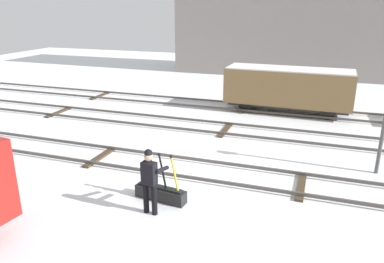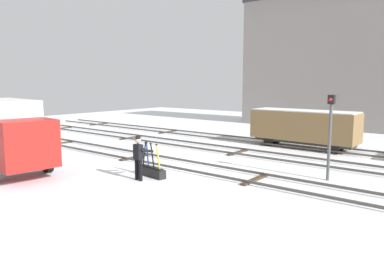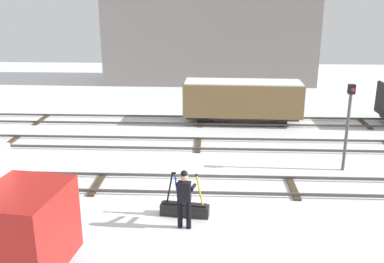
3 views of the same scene
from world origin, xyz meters
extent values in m
plane|color=white|center=(0.00, 0.00, 0.00)|extent=(60.00, 60.00, 0.00)
cube|color=#4C4742|center=(0.00, -0.72, 0.13)|extent=(44.00, 0.07, 0.10)
cube|color=#4C4742|center=(0.00, 0.72, 0.13)|extent=(44.00, 0.07, 0.10)
cube|color=#423323|center=(-3.52, 0.00, 0.04)|extent=(0.24, 1.94, 0.08)
cube|color=#423323|center=(3.52, 0.00, 0.04)|extent=(0.24, 1.94, 0.08)
cube|color=#4C4742|center=(0.00, 3.76, 0.13)|extent=(44.00, 0.07, 0.10)
cube|color=#4C4742|center=(0.00, 5.20, 0.13)|extent=(44.00, 0.07, 0.10)
cube|color=#423323|center=(-8.80, 4.48, 0.04)|extent=(0.24, 1.94, 0.08)
cube|color=#423323|center=(0.00, 4.48, 0.04)|extent=(0.24, 1.94, 0.08)
cube|color=#4C4742|center=(0.00, 7.63, 0.13)|extent=(44.00, 0.07, 0.10)
cube|color=#4C4742|center=(0.00, 9.07, 0.13)|extent=(44.00, 0.07, 0.10)
cube|color=#423323|center=(-8.80, 8.35, 0.04)|extent=(0.24, 1.94, 0.08)
cube|color=#423323|center=(0.00, 8.35, 0.04)|extent=(0.24, 1.94, 0.08)
cube|color=black|center=(-0.21, -2.11, 0.18)|extent=(1.55, 0.56, 0.36)
cube|color=black|center=(-0.21, -2.11, 0.39)|extent=(1.38, 0.38, 0.06)
cylinder|color=black|center=(-0.68, -2.04, 0.88)|extent=(0.26, 0.09, 1.04)
sphere|color=black|center=(-0.58, -2.06, 1.39)|extent=(0.09, 0.09, 0.09)
cylinder|color=#1E47B7|center=(-0.46, -2.07, 0.88)|extent=(0.18, 0.08, 1.05)
sphere|color=black|center=(-0.51, -2.07, 1.40)|extent=(0.09, 0.09, 0.09)
cylinder|color=black|center=(-0.12, -2.12, 0.87)|extent=(0.27, 0.09, 1.04)
sphere|color=black|center=(-0.23, -2.10, 1.39)|extent=(0.09, 0.09, 0.09)
cylinder|color=yellow|center=(0.25, -2.17, 0.88)|extent=(0.26, 0.09, 1.04)
sphere|color=black|center=(0.15, -2.15, 1.39)|extent=(0.09, 0.09, 0.09)
cylinder|color=black|center=(-0.30, -2.85, 0.43)|extent=(0.15, 0.15, 0.86)
cylinder|color=black|center=(-0.04, -2.88, 0.43)|extent=(0.15, 0.15, 0.86)
cube|color=black|center=(-0.17, -2.86, 1.16)|extent=(0.41, 0.29, 0.61)
sphere|color=tan|center=(-0.17, -2.86, 1.62)|extent=(0.23, 0.23, 0.23)
sphere|color=black|center=(-0.17, -2.86, 1.72)|extent=(0.21, 0.21, 0.21)
cylinder|color=black|center=(-0.35, -2.58, 1.26)|extent=(0.18, 0.58, 0.33)
cylinder|color=black|center=(0.07, -2.61, 1.19)|extent=(0.19, 0.59, 0.21)
cylinder|color=#4C4C4C|center=(5.79, 1.87, 1.53)|extent=(0.12, 0.12, 3.07)
cube|color=#2D2B28|center=(2.22, 8.35, 0.40)|extent=(5.94, 1.34, 0.20)
cube|color=olive|center=(2.22, 8.35, 1.36)|extent=(6.27, 2.12, 1.72)
cube|color=white|center=(2.22, 8.35, 2.25)|extent=(6.14, 2.04, 0.06)
cylinder|color=black|center=(0.19, 7.88, 0.35)|extent=(0.70, 0.12, 0.70)
cylinder|color=black|center=(0.22, 8.95, 0.35)|extent=(0.70, 0.12, 0.70)
cylinder|color=black|center=(4.23, 7.76, 0.35)|extent=(0.70, 0.12, 0.70)
cylinder|color=black|center=(4.26, 8.82, 0.35)|extent=(0.70, 0.12, 0.70)
camera|label=1|loc=(3.76, -10.82, 5.28)|focal=35.17mm
camera|label=2|loc=(10.25, -12.54, 3.88)|focal=33.55mm
camera|label=3|loc=(0.57, -14.22, 6.55)|focal=40.47mm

